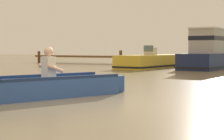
# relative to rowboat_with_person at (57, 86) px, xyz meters

# --- Properties ---
(ground_plane) EXTENTS (120.00, 120.00, 0.00)m
(ground_plane) POSITION_rel_rowboat_with_person_xyz_m (0.97, -0.75, -0.25)
(ground_plane) COLOR #7A6B4C
(wooden_dock) EXTENTS (15.28, 1.64, 1.06)m
(wooden_dock) POSITION_rel_rowboat_with_person_xyz_m (-8.16, 18.80, 0.31)
(wooden_dock) COLOR brown
(wooden_dock) RESTS_ON ground
(rowboat_with_person) EXTENTS (2.28, 3.55, 1.19)m
(rowboat_with_person) POSITION_rel_rowboat_with_person_xyz_m (0.00, 0.00, 0.00)
(rowboat_with_person) COLOR #2D519E
(rowboat_with_person) RESTS_ON ground
(moored_boat_yellow) EXTENTS (2.67, 6.66, 1.38)m
(moored_boat_yellow) POSITION_rel_rowboat_with_person_xyz_m (-3.21, 14.34, 0.13)
(moored_boat_yellow) COLOR gold
(moored_boat_yellow) RESTS_ON ground
(moored_boat_navy) EXTENTS (2.56, 6.68, 2.36)m
(moored_boat_navy) POSITION_rel_rowboat_with_person_xyz_m (0.22, 14.76, 0.61)
(moored_boat_navy) COLOR #19234C
(moored_boat_navy) RESTS_ON ground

